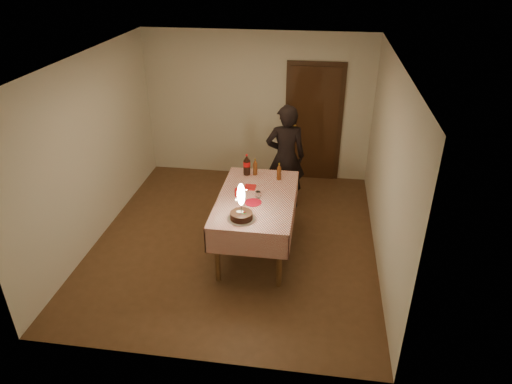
{
  "coord_description": "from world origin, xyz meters",
  "views": [
    {
      "loc": [
        1.09,
        -5.47,
        3.79
      ],
      "look_at": [
        0.34,
        -0.25,
        0.95
      ],
      "focal_mm": 32.0,
      "sensor_mm": 36.0,
      "label": 1
    }
  ],
  "objects_px": {
    "dining_table": "(257,204)",
    "red_cup": "(238,192)",
    "red_plate": "(253,202)",
    "photographer": "(285,157)",
    "amber_bottle_left": "(255,167)",
    "amber_bottle_right": "(279,172)",
    "clear_cup": "(258,195)",
    "cola_bottle": "(247,165)",
    "birthday_cake": "(241,210)"
  },
  "relations": [
    {
      "from": "dining_table",
      "to": "red_cup",
      "type": "xyz_separation_m",
      "value": [
        -0.25,
        -0.0,
        0.16
      ]
    },
    {
      "from": "red_plate",
      "to": "photographer",
      "type": "height_order",
      "value": "photographer"
    },
    {
      "from": "amber_bottle_left",
      "to": "amber_bottle_right",
      "type": "relative_size",
      "value": 1.0
    },
    {
      "from": "red_plate",
      "to": "amber_bottle_left",
      "type": "height_order",
      "value": "amber_bottle_left"
    },
    {
      "from": "red_cup",
      "to": "clear_cup",
      "type": "distance_m",
      "value": 0.28
    },
    {
      "from": "red_plate",
      "to": "dining_table",
      "type": "bearing_deg",
      "value": 82.63
    },
    {
      "from": "clear_cup",
      "to": "cola_bottle",
      "type": "xyz_separation_m",
      "value": [
        -0.26,
        0.67,
        0.11
      ]
    },
    {
      "from": "clear_cup",
      "to": "red_plate",
      "type": "bearing_deg",
      "value": -106.9
    },
    {
      "from": "birthday_cake",
      "to": "amber_bottle_right",
      "type": "relative_size",
      "value": 1.9
    },
    {
      "from": "amber_bottle_right",
      "to": "dining_table",
      "type": "bearing_deg",
      "value": -113.41
    },
    {
      "from": "photographer",
      "to": "clear_cup",
      "type": "bearing_deg",
      "value": -100.58
    },
    {
      "from": "dining_table",
      "to": "red_plate",
      "type": "bearing_deg",
      "value": -97.37
    },
    {
      "from": "cola_bottle",
      "to": "amber_bottle_right",
      "type": "xyz_separation_m",
      "value": [
        0.48,
        -0.09,
        -0.03
      ]
    },
    {
      "from": "dining_table",
      "to": "clear_cup",
      "type": "xyz_separation_m",
      "value": [
        0.02,
        -0.02,
        0.16
      ]
    },
    {
      "from": "clear_cup",
      "to": "dining_table",
      "type": "bearing_deg",
      "value": 139.55
    },
    {
      "from": "amber_bottle_right",
      "to": "photographer",
      "type": "height_order",
      "value": "photographer"
    },
    {
      "from": "dining_table",
      "to": "red_plate",
      "type": "distance_m",
      "value": 0.2
    },
    {
      "from": "red_plate",
      "to": "cola_bottle",
      "type": "xyz_separation_m",
      "value": [
        -0.22,
        0.82,
        0.15
      ]
    },
    {
      "from": "amber_bottle_right",
      "to": "red_plate",
      "type": "bearing_deg",
      "value": -110.02
    },
    {
      "from": "amber_bottle_left",
      "to": "red_plate",
      "type": "bearing_deg",
      "value": -83.48
    },
    {
      "from": "red_cup",
      "to": "photographer",
      "type": "distance_m",
      "value": 1.42
    },
    {
      "from": "cola_bottle",
      "to": "amber_bottle_right",
      "type": "height_order",
      "value": "cola_bottle"
    },
    {
      "from": "dining_table",
      "to": "cola_bottle",
      "type": "height_order",
      "value": "cola_bottle"
    },
    {
      "from": "red_plate",
      "to": "amber_bottle_left",
      "type": "distance_m",
      "value": 0.84
    },
    {
      "from": "red_plate",
      "to": "clear_cup",
      "type": "height_order",
      "value": "clear_cup"
    },
    {
      "from": "red_plate",
      "to": "cola_bottle",
      "type": "height_order",
      "value": "cola_bottle"
    },
    {
      "from": "birthday_cake",
      "to": "photographer",
      "type": "xyz_separation_m",
      "value": [
        0.38,
        1.89,
        -0.11
      ]
    },
    {
      "from": "red_plate",
      "to": "red_cup",
      "type": "xyz_separation_m",
      "value": [
        -0.23,
        0.16,
        0.05
      ]
    },
    {
      "from": "birthday_cake",
      "to": "red_plate",
      "type": "bearing_deg",
      "value": 78.74
    },
    {
      "from": "red_plate",
      "to": "photographer",
      "type": "relative_size",
      "value": 0.13
    },
    {
      "from": "red_cup",
      "to": "dining_table",
      "type": "bearing_deg",
      "value": 0.46
    },
    {
      "from": "photographer",
      "to": "red_cup",
      "type": "bearing_deg",
      "value": -111.79
    },
    {
      "from": "photographer",
      "to": "cola_bottle",
      "type": "bearing_deg",
      "value": -127.52
    },
    {
      "from": "birthday_cake",
      "to": "amber_bottle_right",
      "type": "bearing_deg",
      "value": 73.08
    },
    {
      "from": "birthday_cake",
      "to": "amber_bottle_right",
      "type": "height_order",
      "value": "birthday_cake"
    },
    {
      "from": "red_plate",
      "to": "red_cup",
      "type": "bearing_deg",
      "value": 145.31
    },
    {
      "from": "amber_bottle_left",
      "to": "photographer",
      "type": "distance_m",
      "value": 0.77
    },
    {
      "from": "birthday_cake",
      "to": "red_cup",
      "type": "height_order",
      "value": "birthday_cake"
    },
    {
      "from": "cola_bottle",
      "to": "amber_bottle_left",
      "type": "xyz_separation_m",
      "value": [
        0.12,
        0.01,
        -0.03
      ]
    },
    {
      "from": "red_cup",
      "to": "amber_bottle_right",
      "type": "height_order",
      "value": "amber_bottle_right"
    },
    {
      "from": "dining_table",
      "to": "red_plate",
      "type": "relative_size",
      "value": 7.82
    },
    {
      "from": "red_plate",
      "to": "clear_cup",
      "type": "bearing_deg",
      "value": 73.1
    },
    {
      "from": "clear_cup",
      "to": "amber_bottle_right",
      "type": "bearing_deg",
      "value": 69.22
    },
    {
      "from": "dining_table",
      "to": "amber_bottle_right",
      "type": "xyz_separation_m",
      "value": [
        0.24,
        0.56,
        0.23
      ]
    },
    {
      "from": "cola_bottle",
      "to": "amber_bottle_left",
      "type": "height_order",
      "value": "cola_bottle"
    },
    {
      "from": "clear_cup",
      "to": "amber_bottle_left",
      "type": "height_order",
      "value": "amber_bottle_left"
    },
    {
      "from": "red_cup",
      "to": "amber_bottle_left",
      "type": "xyz_separation_m",
      "value": [
        0.14,
        0.66,
        0.07
      ]
    },
    {
      "from": "birthday_cake",
      "to": "clear_cup",
      "type": "bearing_deg",
      "value": 77.25
    },
    {
      "from": "clear_cup",
      "to": "photographer",
      "type": "distance_m",
      "value": 1.36
    },
    {
      "from": "red_cup",
      "to": "photographer",
      "type": "bearing_deg",
      "value": 68.21
    }
  ]
}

